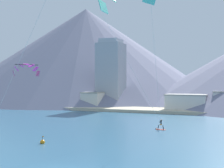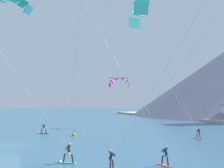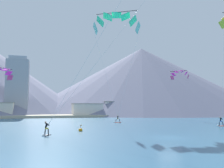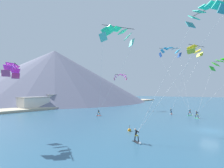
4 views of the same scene
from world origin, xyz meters
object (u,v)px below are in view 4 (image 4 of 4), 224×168
race_marker_buoy (129,130)px  parafoil_kite_near_lead (170,51)px  kitesurfer_far_left (197,116)px  parafoil_kite_distant_low_drift (120,76)px  kitesurfer_near_trail (98,114)px  parafoil_kite_near_trail (117,34)px  kitesurfer_far_right (171,112)px  parafoil_kite_distant_high_outer (12,69)px  kitesurfer_near_lead (191,114)px  kitesurfer_mid_center (137,138)px  parafoil_kite_mid_center (205,12)px  parafoil_kite_far_right (194,50)px

race_marker_buoy → parafoil_kite_near_lead: bearing=8.4°
race_marker_buoy → kitesurfer_far_left: bearing=-15.1°
parafoil_kite_distant_low_drift → race_marker_buoy: size_ratio=4.47×
kitesurfer_near_trail → parafoil_kite_near_trail: parafoil_kite_near_trail is taller
kitesurfer_far_right → parafoil_kite_distant_high_outer: 39.81m
kitesurfer_far_left → parafoil_kite_distant_low_drift: bearing=73.2°
kitesurfer_far_right → parafoil_kite_near_lead: bearing=18.8°
kitesurfer_far_left → parafoil_kite_distant_high_outer: parafoil_kite_distant_high_outer is taller
parafoil_kite_distant_high_outer → kitesurfer_far_left: bearing=-29.0°
kitesurfer_near_lead → kitesurfer_near_trail: size_ratio=0.98×
kitesurfer_near_trail → kitesurfer_mid_center: (-15.05, -20.03, 0.10)m
kitesurfer_mid_center → parafoil_kite_distant_low_drift: size_ratio=0.39×
parafoil_kite_mid_center → race_marker_buoy: bearing=117.1°
parafoil_kite_near_lead → race_marker_buoy: 39.86m
kitesurfer_near_lead → parafoil_kite_distant_low_drift: (3.99, 25.17, 11.43)m
parafoil_kite_distant_high_outer → parafoil_kite_mid_center: bearing=-52.7°
kitesurfer_far_left → kitesurfer_far_right: 8.45m
kitesurfer_near_lead → kitesurfer_far_right: size_ratio=0.98×
parafoil_kite_mid_center → parafoil_kite_far_right: bearing=16.5°
kitesurfer_mid_center → kitesurfer_far_right: (29.69, 5.98, -0.03)m
parafoil_kite_near_trail → parafoil_kite_distant_high_outer: bearing=166.4°
kitesurfer_far_right → parafoil_kite_distant_low_drift: parafoil_kite_distant_low_drift is taller
kitesurfer_mid_center → parafoil_kite_near_lead: (39.09, 9.19, 19.33)m
kitesurfer_mid_center → parafoil_kite_mid_center: parafoil_kite_mid_center is taller
kitesurfer_far_left → parafoil_kite_far_right: (3.12, 1.02, 16.36)m
kitesurfer_near_lead → kitesurfer_far_left: size_ratio=0.95×
parafoil_kite_near_lead → race_marker_buoy: bearing=-171.6°
parafoil_kite_near_trail → race_marker_buoy: bearing=-134.4°
kitesurfer_near_trail → kitesurfer_mid_center: bearing=-126.9°
kitesurfer_mid_center → parafoil_kite_far_right: 33.27m
kitesurfer_near_lead → parafoil_kite_near_trail: 28.00m
parafoil_kite_near_trail → race_marker_buoy: (-7.79, -7.94, -19.10)m
parafoil_kite_near_trail → race_marker_buoy: parafoil_kite_near_trail is taller
kitesurfer_near_lead → kitesurfer_far_right: kitesurfer_near_lead is taller
kitesurfer_far_right → parafoil_kite_distant_high_outer: bearing=163.6°
parafoil_kite_distant_high_outer → race_marker_buoy: (12.31, -12.78, -9.49)m
parafoil_kite_near_lead → kitesurfer_far_right: bearing=-161.2°
parafoil_kite_near_trail → parafoil_kite_distant_low_drift: 26.80m
parafoil_kite_distant_low_drift → kitesurfer_near_trail: bearing=-162.2°
parafoil_kite_near_lead → parafoil_kite_far_right: (-10.14, -9.72, -2.94)m
parafoil_kite_near_trail → parafoil_kite_mid_center: size_ratio=1.10×
kitesurfer_mid_center → parafoil_kite_distant_high_outer: parafoil_kite_distant_high_outer is taller
parafoil_kite_near_trail → parafoil_kite_far_right: parafoil_kite_near_trail is taller
kitesurfer_far_left → parafoil_kite_distant_low_drift: size_ratio=0.40×
kitesurfer_near_trail → kitesurfer_far_left: (10.78, -21.57, 0.13)m
kitesurfer_near_trail → parafoil_kite_mid_center: size_ratio=0.10×
kitesurfer_far_left → parafoil_kite_far_right: parafoil_kite_far_right is taller
parafoil_kite_distant_low_drift → race_marker_buoy: bearing=-143.1°
kitesurfer_mid_center → parafoil_kite_mid_center: (10.08, -6.12, 17.67)m
parafoil_kite_near_trail → parafoil_kite_far_right: 20.76m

